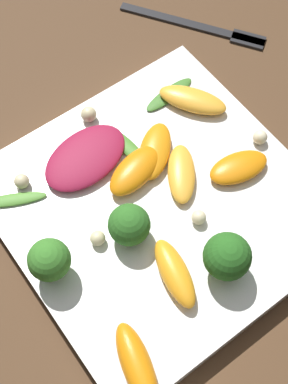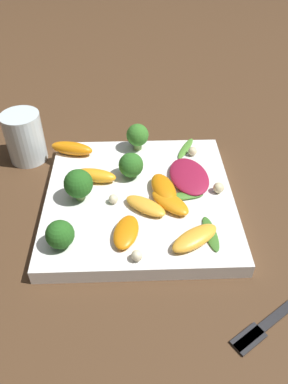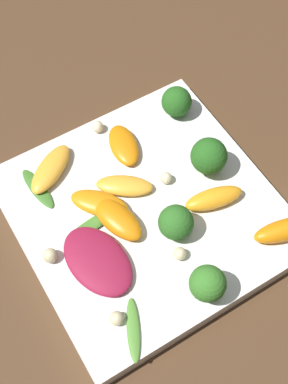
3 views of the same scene
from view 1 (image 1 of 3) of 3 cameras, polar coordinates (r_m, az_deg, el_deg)
ground_plane at (r=0.55m, az=1.46°, el=-2.09°), size 2.40×2.40×0.00m
plate at (r=0.54m, az=1.49°, el=-1.56°), size 0.29×0.29×0.02m
fork at (r=0.69m, az=6.85°, el=16.98°), size 0.16×0.12×0.01m
radicchio_leaf_0 at (r=0.55m, az=-6.27°, el=3.69°), size 0.07×0.10×0.01m
orange_segment_0 at (r=0.55m, az=1.15°, el=4.39°), size 0.07×0.07×0.02m
orange_segment_1 at (r=0.49m, az=3.30°, el=-8.63°), size 0.07×0.04×0.02m
orange_segment_2 at (r=0.53m, az=4.01°, el=1.97°), size 0.07×0.06×0.01m
orange_segment_3 at (r=0.58m, az=5.20°, el=9.75°), size 0.08×0.07×0.02m
orange_segment_4 at (r=0.53m, az=-1.20°, el=2.16°), size 0.05×0.08×0.02m
orange_segment_5 at (r=0.54m, az=10.05°, el=2.60°), size 0.05×0.07×0.01m
orange_segment_6 at (r=0.47m, az=-0.78°, el=-17.98°), size 0.08×0.04×0.02m
broccoli_floret_0 at (r=0.48m, az=8.85°, el=-6.84°), size 0.04×0.04×0.05m
broccoli_floret_1 at (r=0.48m, az=-9.89°, el=-7.43°), size 0.04×0.04×0.05m
broccoli_floret_3 at (r=0.49m, az=-1.59°, el=-3.53°), size 0.04×0.04×0.04m
arugula_sprig_0 at (r=0.59m, az=2.71°, el=10.35°), size 0.02×0.07×0.00m
arugula_sprig_1 at (r=0.54m, az=-13.88°, el=-0.82°), size 0.04×0.07×0.00m
arugula_sprig_2 at (r=0.55m, az=-1.66°, el=4.71°), size 0.07×0.02×0.01m
macadamia_nut_0 at (r=0.51m, az=5.86°, el=-2.70°), size 0.01×0.01×0.01m
macadamia_nut_1 at (r=0.54m, az=-12.92°, el=1.13°), size 0.02×0.02×0.02m
macadamia_nut_2 at (r=0.51m, az=-5.07°, el=-4.78°), size 0.01×0.01×0.01m
macadamia_nut_3 at (r=0.57m, az=-6.11°, el=8.14°), size 0.02×0.02×0.02m
macadamia_nut_4 at (r=0.57m, az=12.27°, el=5.73°), size 0.02×0.02×0.02m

